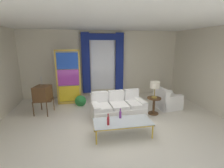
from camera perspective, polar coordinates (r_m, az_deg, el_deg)
The scene contains 15 objects.
ground_plane at distance 5.23m, azimuth 1.19°, elevation -13.64°, with size 16.00×16.00×0.00m, color silver.
wall_rear at distance 7.72m, azimuth -3.31°, elevation 6.99°, with size 8.00×0.12×3.00m, color beige.
wall_right at distance 6.96m, azimuth 31.23°, elevation 4.29°, with size 0.12×7.00×3.00m, color beige.
ceiling_slab at distance 5.46m, azimuth -0.42°, elevation 20.21°, with size 8.00×7.60×0.04m, color white.
curtained_window at distance 7.53m, azimuth -3.21°, elevation 8.67°, with size 2.00×0.17×2.70m.
couch_white_long at distance 5.63m, azimuth 1.87°, elevation -8.14°, with size 1.83×1.07×0.86m.
coffee_table at distance 4.48m, azimuth 3.70°, elevation -13.15°, with size 1.54×0.68×0.41m.
bottle_blue_decanter at distance 4.22m, azimuth -1.33°, elevation -12.54°, with size 0.06×0.06×0.31m.
bottle_crystal_tall at distance 4.60m, azimuth 2.92°, elevation -10.46°, with size 0.07×0.07×0.28m.
vintage_tv at distance 6.19m, azimuth -23.01°, elevation -3.10°, with size 0.64×0.69×1.35m.
armchair_white at distance 6.66m, azimuth 18.44°, elevation -5.53°, with size 0.91×0.90×0.80m.
stained_glass_divider at distance 6.76m, azimuth -14.91°, elevation 1.79°, with size 0.95×0.05×2.20m.
peacock_figurine at distance 6.56m, azimuth -10.92°, elevation -5.98°, with size 0.44×0.60×0.50m.
round_side_table at distance 5.95m, azimuth 14.34°, elevation -6.84°, with size 0.48×0.48×0.59m.
table_lamp_brass at distance 5.76m, azimuth 14.74°, elevation -0.55°, with size 0.32×0.32×0.57m.
Camera 1 is at (-0.94, -4.55, 2.40)m, focal length 26.26 mm.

